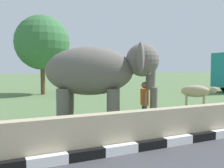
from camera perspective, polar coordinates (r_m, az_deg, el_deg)
name	(u,v)px	position (r m, az deg, el deg)	size (l,w,h in m)	color
striped_curb	(68,158)	(6.03, -9.95, -16.02)	(16.20, 0.20, 0.24)	white
barrier_parapet	(148,128)	(7.14, 8.08, -9.72)	(28.00, 0.36, 1.00)	tan
elephant	(100,73)	(8.93, -2.82, 2.57)	(3.99, 3.34, 3.01)	#69645C
person_handler	(144,102)	(9.19, 7.29, -4.05)	(0.38, 0.61, 1.66)	navy
cow_near	(196,92)	(14.51, 18.38, -1.65)	(1.64, 1.63, 1.23)	tan
tree_distant	(42,43)	(21.64, -15.40, 8.92)	(4.43, 4.43, 6.45)	brown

